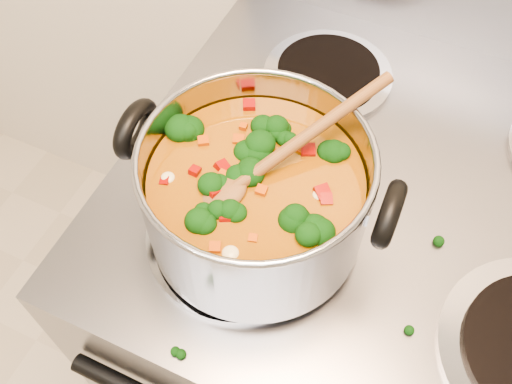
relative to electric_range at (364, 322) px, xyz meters
The scene contains 4 objects.
electric_range is the anchor object (origin of this frame).
stockpot 0.58m from the electric_range, 139.38° to the right, with size 0.31×0.26×0.15m.
wooden_spoon 0.62m from the electric_range, 140.60° to the right, with size 0.16×0.23×0.08m.
cooktop_crumbs 0.54m from the electric_range, 153.90° to the right, with size 0.27×0.31×0.01m.
Camera 1 is at (0.03, 0.69, 1.54)m, focal length 40.00 mm.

